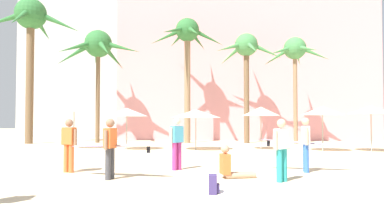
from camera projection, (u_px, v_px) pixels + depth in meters
hotel_pink at (242, 33)px, 32.37m from camera, size 21.13×8.10×19.25m
hotel_tower_gray at (108, 28)px, 37.51m from camera, size 15.02×8.47×22.84m
palm_tree_far_left at (31, 26)px, 24.69m from camera, size 7.12×6.92×10.16m
palm_tree_left at (98, 49)px, 25.60m from camera, size 6.36×5.92×8.17m
palm_tree_center at (187, 41)px, 25.49m from camera, size 5.45×5.26×9.01m
palm_tree_right at (295, 54)px, 24.57m from camera, size 4.51×4.62×7.43m
palm_tree_far_right at (246, 53)px, 25.25m from camera, size 4.88×5.27×7.85m
cafe_umbrella_0 at (74, 108)px, 20.20m from camera, size 2.08×2.08×2.50m
cafe_umbrella_1 at (196, 114)px, 19.30m from camera, size 2.75×2.75×2.22m
cafe_umbrella_2 at (127, 112)px, 19.44m from camera, size 2.31×2.31×2.30m
cafe_umbrella_3 at (371, 110)px, 18.27m from camera, size 2.34×2.34×2.37m
cafe_umbrella_4 at (322, 111)px, 18.49m from camera, size 2.22×2.22×2.36m
cafe_umbrella_5 at (261, 111)px, 19.54m from camera, size 2.09×2.09×2.37m
beach_towel at (250, 189)px, 8.28m from camera, size 2.00×1.29×0.01m
backpack at (213, 185)px, 7.81m from camera, size 0.25×0.30×0.42m
person_mid_left at (305, 142)px, 11.16m from camera, size 2.76×0.95×1.71m
person_near_left at (111, 146)px, 9.87m from camera, size 2.70×1.03×1.67m
person_far_right at (69, 143)px, 11.00m from camera, size 0.60×0.34×1.66m
person_far_left at (177, 141)px, 11.55m from camera, size 0.48×0.51×1.70m
person_mid_right at (231, 167)px, 9.91m from camera, size 1.04×0.63×0.94m
person_mid_center at (282, 147)px, 9.33m from camera, size 0.51×0.48×1.66m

